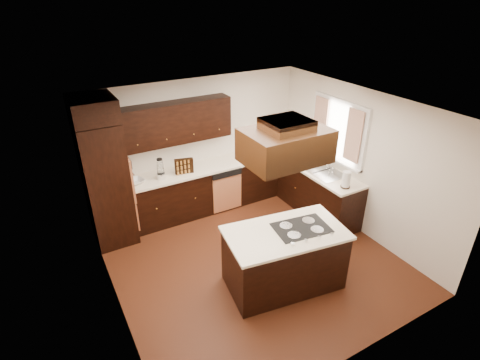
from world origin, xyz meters
The scene contains 30 objects.
floor centered at (0.00, 0.00, -0.01)m, with size 4.20×4.20×0.02m, color #5B2A15.
ceiling centered at (0.00, 0.00, 2.51)m, with size 4.20×4.20×0.02m, color silver.
wall_back centered at (0.00, 2.11, 1.25)m, with size 4.20×0.02×2.50m, color beige.
wall_front centered at (0.00, -2.11, 1.25)m, with size 4.20×0.02×2.50m, color beige.
wall_left centered at (-2.11, 0.00, 1.25)m, with size 0.02×4.20×2.50m, color beige.
wall_right centered at (2.11, 0.00, 1.25)m, with size 0.02×4.20×2.50m, color beige.
oven_column centered at (-1.78, 1.71, 1.06)m, with size 0.65×0.75×2.12m, color black.
wall_oven_face centered at (-1.43, 1.71, 1.12)m, with size 0.05×0.62×0.78m, color #C67449.
base_cabinets_back centered at (0.03, 1.80, 0.44)m, with size 2.93×0.60×0.88m, color black.
base_cabinets_right centered at (1.80, 0.90, 0.44)m, with size 0.60×2.40×0.88m, color black.
countertop_back centered at (0.03, 1.79, 0.90)m, with size 2.93×0.63×0.04m, color white.
countertop_right centered at (1.79, 0.90, 0.90)m, with size 0.63×2.40×0.04m, color white.
upper_cabinets centered at (-0.43, 1.93, 1.81)m, with size 2.00×0.34×0.72m, color black.
dishwasher_front centered at (0.33, 1.50, 0.40)m, with size 0.60×0.05×0.72m, color #C67449.
window_frame centered at (2.07, 0.55, 1.65)m, with size 0.06×1.32×1.12m, color white.
window_pane centered at (2.10, 0.55, 1.65)m, with size 0.00×1.20×1.00m, color white.
curtain_left centered at (2.01, 0.13, 1.70)m, with size 0.02×0.34×0.90m, color beige.
curtain_right centered at (2.01, 0.97, 1.70)m, with size 0.02×0.34×0.90m, color beige.
sink_rim centered at (1.80, 0.55, 0.92)m, with size 0.52×0.84×0.01m, color silver.
island centered at (0.11, -0.67, 0.44)m, with size 1.60×0.87×0.88m, color black.
island_top centered at (0.11, -0.67, 0.90)m, with size 1.66×0.93×0.04m, color white.
cooktop centered at (0.35, -0.70, 0.93)m, with size 0.76×0.51×0.01m, color black.
range_hood centered at (0.10, -0.55, 2.16)m, with size 1.05×0.72×0.42m, color black.
hood_duct centered at (0.10, -0.55, 2.44)m, with size 0.55×0.50×0.13m, color black.
blender_base centered at (-0.86, 1.71, 0.97)m, with size 0.15×0.15×0.10m, color silver.
blender_pitcher centered at (-0.86, 1.71, 1.15)m, with size 0.13×0.13×0.26m, color silver.
spice_rack centered at (-0.42, 1.72, 1.06)m, with size 0.33×0.08×0.27m, color black.
mixing_bowl centered at (-1.30, 1.75, 0.95)m, with size 0.28×0.28×0.07m, color white.
soap_bottle centered at (1.79, 0.96, 1.01)m, with size 0.08×0.08×0.17m, color white.
paper_towel centered at (1.72, -0.12, 1.07)m, with size 0.13×0.13×0.29m, color white.
Camera 1 is at (-2.53, -4.03, 3.94)m, focal length 28.00 mm.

